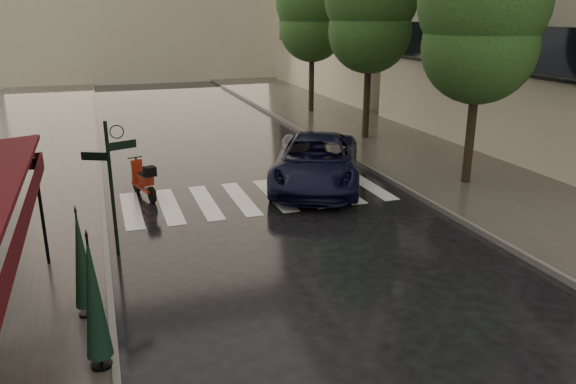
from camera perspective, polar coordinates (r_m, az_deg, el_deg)
ground at (r=10.90m, az=-9.65°, el=-11.62°), size 120.00×120.00×0.00m
sidewalk_near at (r=22.28m, az=-26.47°, el=2.37°), size 6.00×60.00×0.12m
sidewalk_far at (r=24.90m, az=9.38°, el=5.51°), size 5.50×60.00×0.12m
curb_near at (r=22.05m, az=-18.64°, el=3.22°), size 0.12×60.00×0.16m
curb_far at (r=23.73m, az=3.37°, el=5.14°), size 0.12×60.00×0.16m
crosswalk at (r=16.86m, az=-3.09°, el=-0.47°), size 7.85×3.20×0.01m
signpost at (r=12.90m, az=-17.54°, el=1.36°), size 1.17×0.29×3.10m
tree_near at (r=18.08m, az=19.18°, el=16.99°), size 3.80×3.80×7.99m
tree_mid at (r=23.99m, az=8.41°, el=18.41°), size 3.80×3.80×8.34m
tree_far at (r=30.47m, az=2.49°, el=18.19°), size 3.80×3.80×8.16m
scooter at (r=17.16m, az=-14.41°, el=1.10°), size 0.74×1.66×1.12m
parked_car at (r=17.74m, az=2.88°, el=3.11°), size 4.72×6.26×1.58m
parasol_front at (r=8.89m, az=-19.13°, el=-10.07°), size 0.39×0.39×2.21m
parasol_back at (r=10.47m, az=-20.25°, el=-6.44°), size 0.38×0.38×2.02m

